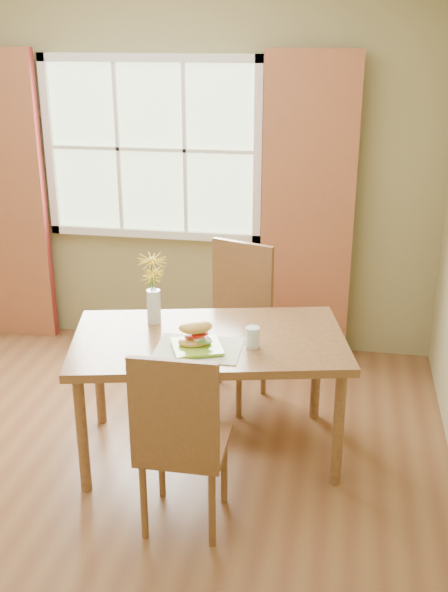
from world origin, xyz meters
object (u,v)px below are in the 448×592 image
Objects in this scene: chair_far at (235,315)px; water_glass at (253,338)px; dining_table at (209,350)px; chair_near at (180,436)px; flower_vase at (153,283)px; croissant_sandwich at (195,334)px.

water_glass is at bearing -54.83° from chair_far.
dining_table is 1.58× the size of chair_far.
dining_table is at bearing -73.10° from chair_far.
water_glass is at bearing 67.87° from chair_near.
dining_table is 0.71m from chair_near.
chair_near is 8.77× the size of water_glass.
chair_far is (0.03, 0.71, -0.08)m from dining_table.
water_glass is (0.22, -0.78, 0.21)m from chair_far.
chair_near reaches higher than water_glass.
flower_vase is at bearing -105.18° from chair_far.
croissant_sandwich is (-0.07, -0.86, 0.24)m from chair_far.
chair_near reaches higher than croissant_sandwich.
chair_near is 0.95× the size of chair_far.
chair_near is at bearing -71.87° from chair_far.
water_glass is (0.25, -0.08, 0.13)m from dining_table.
croissant_sandwich reaches higher than dining_table.
chair_near is at bearing -67.56° from flower_vase.
chair_far is at bearing 88.53° from chair_near.
water_glass is at bearing -10.73° from croissant_sandwich.
croissant_sandwich is at bearing -44.22° from flower_vase.
chair_far is at bearing 105.84° from water_glass.
croissant_sandwich reaches higher than water_glass.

